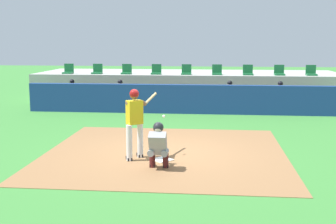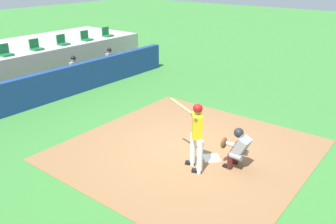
# 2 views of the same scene
# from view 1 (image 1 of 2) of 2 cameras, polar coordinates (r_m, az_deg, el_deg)

# --- Properties ---
(ground_plane) EXTENTS (80.00, 80.00, 0.00)m
(ground_plane) POSITION_cam_1_polar(r_m,az_deg,el_deg) (11.93, -0.34, -5.29)
(ground_plane) COLOR #387A33
(dirt_infield) EXTENTS (6.40, 6.40, 0.01)m
(dirt_infield) POSITION_cam_1_polar(r_m,az_deg,el_deg) (11.93, -0.34, -5.26)
(dirt_infield) COLOR olive
(dirt_infield) RESTS_ON ground
(home_plate) EXTENTS (0.62, 0.62, 0.02)m
(home_plate) POSITION_cam_1_polar(r_m,az_deg,el_deg) (11.15, -0.78, -6.20)
(home_plate) COLOR white
(home_plate) RESTS_ON dirt_infield
(batter_at_plate) EXTENTS (0.67, 1.38, 1.80)m
(batter_at_plate) POSITION_cam_1_polar(r_m,az_deg,el_deg) (11.10, -4.28, -0.94)
(batter_at_plate) COLOR silver
(batter_at_plate) RESTS_ON ground
(catcher_crouched) EXTENTS (0.48, 1.60, 1.13)m
(catcher_crouched) POSITION_cam_1_polar(r_m,az_deg,el_deg) (10.30, -1.29, -4.14)
(catcher_crouched) COLOR gray
(catcher_crouched) RESTS_ON ground
(dugout_wall) EXTENTS (13.00, 0.30, 1.20)m
(dugout_wall) POSITION_cam_1_polar(r_m,az_deg,el_deg) (18.18, 1.85, 1.69)
(dugout_wall) COLOR navy
(dugout_wall) RESTS_ON ground
(dugout_bench) EXTENTS (11.80, 0.44, 0.45)m
(dugout_bench) POSITION_cam_1_polar(r_m,az_deg,el_deg) (19.22, 2.05, 0.97)
(dugout_bench) COLOR olive
(dugout_bench) RESTS_ON ground
(dugout_player_0) EXTENTS (0.49, 0.70, 1.30)m
(dugout_player_0) POSITION_cam_1_polar(r_m,az_deg,el_deg) (19.96, -12.43, 2.37)
(dugout_player_0) COLOR #939399
(dugout_player_0) RESTS_ON ground
(dugout_player_1) EXTENTS (0.49, 0.70, 1.30)m
(dugout_player_1) POSITION_cam_1_polar(r_m,az_deg,el_deg) (19.39, -6.28, 2.34)
(dugout_player_1) COLOR #939399
(dugout_player_1) RESTS_ON ground
(dugout_player_2) EXTENTS (0.49, 0.70, 1.30)m
(dugout_player_2) POSITION_cam_1_polar(r_m,az_deg,el_deg) (18.98, 8.01, 2.15)
(dugout_player_2) COLOR #939399
(dugout_player_2) RESTS_ON ground
(dugout_player_3) EXTENTS (0.49, 0.70, 1.30)m
(dugout_player_3) POSITION_cam_1_polar(r_m,az_deg,el_deg) (19.18, 14.38, 2.02)
(dugout_player_3) COLOR #939399
(dugout_player_3) RESTS_ON ground
(stands_platform) EXTENTS (15.00, 4.40, 1.40)m
(stands_platform) POSITION_cam_1_polar(r_m,az_deg,el_deg) (22.53, 2.62, 3.41)
(stands_platform) COLOR #9E9E99
(stands_platform) RESTS_ON ground
(stadium_seat_0) EXTENTS (0.46, 0.46, 0.48)m
(stadium_seat_0) POSITION_cam_1_polar(r_m,az_deg,el_deg) (22.05, -12.82, 5.24)
(stadium_seat_0) COLOR #196033
(stadium_seat_0) RESTS_ON stands_platform
(stadium_seat_1) EXTENTS (0.46, 0.46, 0.48)m
(stadium_seat_1) POSITION_cam_1_polar(r_m,az_deg,el_deg) (21.64, -9.17, 5.28)
(stadium_seat_1) COLOR #196033
(stadium_seat_1) RESTS_ON stands_platform
(stadium_seat_2) EXTENTS (0.46, 0.46, 0.48)m
(stadium_seat_2) POSITION_cam_1_polar(r_m,az_deg,el_deg) (21.31, -5.40, 5.30)
(stadium_seat_2) COLOR #196033
(stadium_seat_2) RESTS_ON stands_platform
(stadium_seat_3) EXTENTS (0.46, 0.46, 0.48)m
(stadium_seat_3) POSITION_cam_1_polar(r_m,az_deg,el_deg) (21.08, -1.53, 5.29)
(stadium_seat_3) COLOR #196033
(stadium_seat_3) RESTS_ON stands_platform
(stadium_seat_4) EXTENTS (0.46, 0.46, 0.48)m
(stadium_seat_4) POSITION_cam_1_polar(r_m,az_deg,el_deg) (20.94, 2.41, 5.26)
(stadium_seat_4) COLOR #196033
(stadium_seat_4) RESTS_ON stands_platform
(stadium_seat_5) EXTENTS (0.46, 0.46, 0.48)m
(stadium_seat_5) POSITION_cam_1_polar(r_m,az_deg,el_deg) (20.91, 6.38, 5.20)
(stadium_seat_5) COLOR #196033
(stadium_seat_5) RESTS_ON stands_platform
(stadium_seat_6) EXTENTS (0.46, 0.46, 0.48)m
(stadium_seat_6) POSITION_cam_1_polar(r_m,az_deg,el_deg) (20.97, 10.34, 5.12)
(stadium_seat_6) COLOR #196033
(stadium_seat_6) RESTS_ON stands_platform
(stadium_seat_7) EXTENTS (0.46, 0.46, 0.48)m
(stadium_seat_7) POSITION_cam_1_polar(r_m,az_deg,el_deg) (21.14, 14.26, 5.02)
(stadium_seat_7) COLOR #196033
(stadium_seat_7) RESTS_ON stands_platform
(stadium_seat_8) EXTENTS (0.46, 0.46, 0.48)m
(stadium_seat_8) POSITION_cam_1_polar(r_m,az_deg,el_deg) (21.40, 18.10, 4.90)
(stadium_seat_8) COLOR #196033
(stadium_seat_8) RESTS_ON stands_platform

